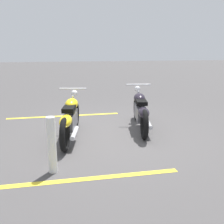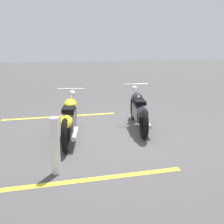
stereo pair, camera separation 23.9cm
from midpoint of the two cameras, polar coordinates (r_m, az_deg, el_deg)
The scene contains 6 objects.
ground_plane at distance 6.16m, azimuth -2.28°, elevation -4.66°, with size 60.00×60.00×0.00m, color #474444.
motorcycle_bright_foreground at distance 5.74m, azimuth -10.34°, elevation -1.45°, with size 2.21×0.68×1.04m.
motorcycle_dark_foreground at distance 6.39m, azimuth 4.77°, elevation 0.32°, with size 2.22×0.66×1.04m.
bollard_post at distance 4.26m, azimuth -13.77°, elevation -7.20°, with size 0.14×0.14×0.92m, color white.
parking_stripe_near at distance 7.77m, azimuth -11.98°, elevation -0.97°, with size 3.20×0.12×0.01m, color yellow.
parking_stripe_mid at distance 4.15m, azimuth -7.95°, elevation -14.47°, with size 3.20×0.12×0.01m, color yellow.
Camera 2 is at (5.71, -1.20, 1.98)m, focal length 42.19 mm.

